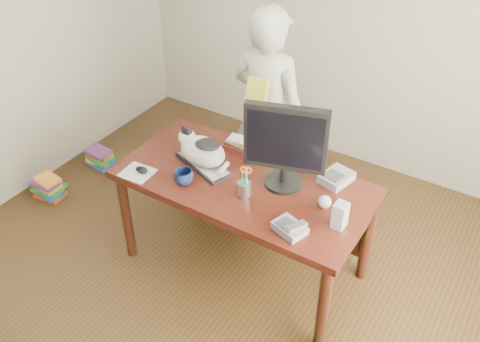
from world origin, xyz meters
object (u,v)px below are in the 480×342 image
at_px(cat, 201,149).
at_px(person, 268,113).
at_px(monitor, 285,143).
at_px(coffee_mug, 184,177).
at_px(keyboard, 203,164).
at_px(book_stack, 239,144).
at_px(pen_cup, 244,187).
at_px(calculator, 336,178).
at_px(desk, 251,192).
at_px(speaker, 340,216).
at_px(book_pile_a, 49,187).
at_px(baseball, 325,202).
at_px(phone, 290,228).
at_px(mouse, 142,170).
at_px(book_pile_b, 100,157).

height_order(cat, person, person).
distance_m(monitor, coffee_mug, 0.67).
distance_m(keyboard, book_stack, 0.31).
relative_size(cat, pen_cup, 1.91).
xyz_separation_m(cat, calculator, (0.81, 0.30, -0.09)).
height_order(monitor, pen_cup, monitor).
height_order(desk, calculator, calculator).
bearing_deg(speaker, calculator, 118.86).
relative_size(monitor, book_pile_a, 2.06).
distance_m(desk, monitor, 0.52).
bearing_deg(speaker, pen_cup, -172.84).
distance_m(person, book_pile_a, 1.91).
relative_size(keyboard, book_pile_a, 1.66).
height_order(pen_cup, book_pile_a, pen_cup).
bearing_deg(baseball, phone, -104.10).
distance_m(coffee_mug, phone, 0.76).
xyz_separation_m(speaker, baseball, (-0.14, 0.11, -0.04)).
distance_m(phone, calculator, 0.56).
relative_size(cat, coffee_mug, 3.46).
bearing_deg(book_pile_a, speaker, 2.76).
height_order(phone, person, person).
height_order(mouse, calculator, calculator).
relative_size(pen_cup, person, 0.13).
bearing_deg(book_pile_a, cat, 7.55).
height_order(cat, baseball, cat).
height_order(baseball, book_pile_b, baseball).
xyz_separation_m(keyboard, speaker, (0.98, -0.07, 0.07)).
relative_size(pen_cup, speaker, 1.33).
xyz_separation_m(pen_cup, book_stack, (-0.30, 0.41, -0.03)).
xyz_separation_m(person, book_pile_a, (-1.52, -0.90, -0.72)).
relative_size(mouse, phone, 0.44).
distance_m(pen_cup, phone, 0.41).
bearing_deg(monitor, baseball, -27.43).
height_order(speaker, book_pile_a, speaker).
bearing_deg(coffee_mug, book_stack, 81.12).
relative_size(desk, pen_cup, 7.50).
xyz_separation_m(cat, baseball, (0.85, 0.04, -0.08)).
bearing_deg(pen_cup, monitor, 53.61).
bearing_deg(speaker, cat, 178.65).
height_order(keyboard, person, person).
distance_m(speaker, book_pile_b, 2.55).
bearing_deg(keyboard, book_pile_a, -153.14).
height_order(phone, book_pile_b, phone).
relative_size(keyboard, calculator, 1.93).
bearing_deg(phone, speaker, 58.05).
height_order(cat, speaker, cat).
bearing_deg(person, keyboard, 86.57).
bearing_deg(pen_cup, calculator, 45.57).
bearing_deg(keyboard, phone, 1.24).
distance_m(coffee_mug, book_pile_a, 1.62).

